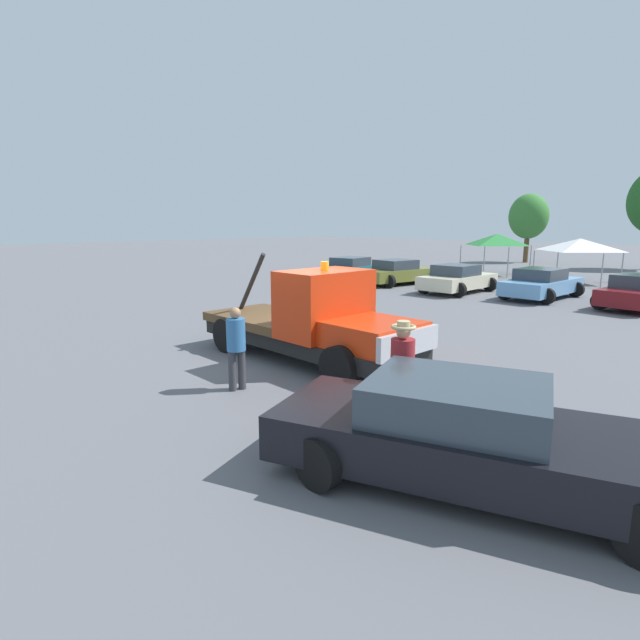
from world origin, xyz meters
TOP-DOWN VIEW (x-y plane):
  - ground_plane at (0.00, 0.00)m, footprint 160.00×160.00m
  - tow_truck at (0.38, -0.01)m, footprint 6.13×2.29m
  - foreground_car at (5.77, -2.53)m, footprint 5.49×3.63m
  - person_near_truck at (4.11, -1.73)m, footprint 0.39×0.39m
  - person_at_hood at (0.68, -2.49)m, footprint 0.37×0.37m
  - parked_car_teal at (-10.72, 13.66)m, footprint 2.88×4.92m
  - parked_car_olive at (-7.62, 13.91)m, footprint 2.92×4.79m
  - parked_car_cream at (-3.65, 13.27)m, footprint 2.52×4.30m
  - parked_car_skyblue at (-0.06, 14.18)m, footprint 2.52×4.62m
  - parked_car_maroon at (3.72, 14.13)m, footprint 2.67×4.44m
  - canopy_tent_green at (-6.48, 22.79)m, footprint 3.27×3.27m
  - canopy_tent_white at (-1.14, 21.83)m, footprint 3.57×3.57m
  - tree_left at (-9.31, 33.99)m, footprint 3.17×3.17m

SIDE VIEW (x-z plane):
  - ground_plane at x=0.00m, z-range 0.00..0.00m
  - parked_car_maroon at x=3.72m, z-range -0.02..1.32m
  - parked_car_cream at x=-3.65m, z-range -0.02..1.32m
  - parked_car_skyblue at x=-0.06m, z-range -0.02..1.32m
  - parked_car_teal at x=-10.72m, z-range -0.02..1.32m
  - parked_car_olive at x=-7.62m, z-range -0.02..1.32m
  - foreground_car at x=5.77m, z-range -0.02..1.32m
  - tow_truck at x=0.38m, z-range -0.31..2.20m
  - person_at_hood at x=0.68m, z-range 0.13..1.79m
  - person_near_truck at x=4.11m, z-range 0.16..1.93m
  - canopy_tent_white at x=-1.14m, z-range 0.87..3.30m
  - canopy_tent_green at x=-6.48m, z-range 0.93..3.52m
  - tree_left at x=-9.31m, z-range 0.97..6.62m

